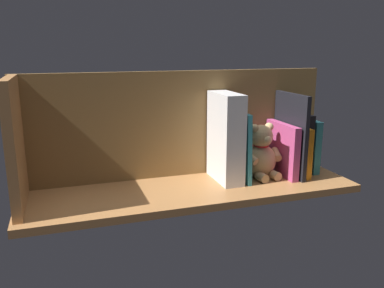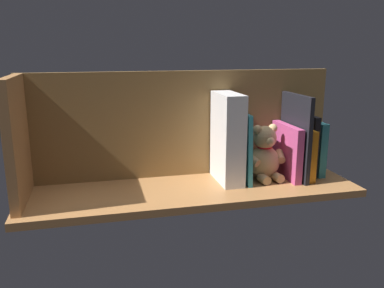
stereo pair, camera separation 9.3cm
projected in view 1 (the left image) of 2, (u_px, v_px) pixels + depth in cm
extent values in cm
cube|color=#9E6B3D|center=(192.00, 190.00, 120.79)|extent=(99.38, 29.50, 2.20)
cube|color=brown|center=(180.00, 124.00, 127.99)|extent=(99.38, 1.50, 33.89)
cube|color=#9E6B3D|center=(15.00, 144.00, 101.92)|extent=(2.40, 23.50, 33.89)
cube|color=teal|center=(306.00, 145.00, 135.59)|extent=(2.44, 13.58, 17.54)
cube|color=black|center=(299.00, 142.00, 134.39)|extent=(1.93, 13.70, 19.83)
cube|color=orange|center=(295.00, 149.00, 132.34)|extent=(2.27, 17.25, 16.20)
cube|color=black|center=(290.00, 134.00, 129.63)|extent=(1.39, 18.72, 26.80)
cube|color=#B23F72|center=(282.00, 149.00, 130.41)|extent=(2.30, 17.85, 17.15)
ellipsoid|color=tan|center=(260.00, 161.00, 128.83)|extent=(11.18, 10.24, 10.70)
sphere|color=tan|center=(262.00, 136.00, 126.89)|extent=(7.35, 7.35, 7.35)
sphere|color=tan|center=(269.00, 127.00, 127.37)|extent=(2.84, 2.84, 2.84)
sphere|color=tan|center=(255.00, 128.00, 125.09)|extent=(2.84, 2.84, 2.84)
sphere|color=#DBB77F|center=(267.00, 140.00, 124.28)|extent=(2.84, 2.84, 2.84)
cylinder|color=tan|center=(276.00, 154.00, 129.31)|extent=(3.63, 5.69, 3.96)
cylinder|color=tan|center=(250.00, 158.00, 125.11)|extent=(4.61, 5.82, 3.96)
cylinder|color=tan|center=(275.00, 175.00, 126.77)|extent=(3.30, 4.32, 2.84)
cylinder|color=tan|center=(262.00, 177.00, 124.78)|extent=(3.30, 4.32, 2.84)
torus|color=red|center=(261.00, 145.00, 127.59)|extent=(5.43, 5.43, 0.84)
cube|color=teal|center=(239.00, 145.00, 125.86)|extent=(1.99, 16.43, 21.84)
cube|color=silver|center=(226.00, 137.00, 123.73)|extent=(6.35, 16.34, 27.61)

